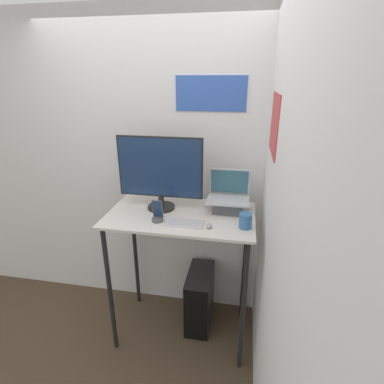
{
  "coord_description": "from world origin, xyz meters",
  "views": [
    {
      "loc": [
        0.45,
        -1.66,
        2.08
      ],
      "look_at": [
        0.08,
        0.32,
        1.3
      ],
      "focal_mm": 28.0,
      "sensor_mm": 36.0,
      "label": 1
    }
  ],
  "objects": [
    {
      "name": "keyboard",
      "position": [
        0.07,
        0.16,
        1.13
      ],
      "size": [
        0.25,
        0.12,
        0.02
      ],
      "color": "silver",
      "rests_on": "desk"
    },
    {
      "name": "ground_plane",
      "position": [
        0.0,
        0.0,
        0.0
      ],
      "size": [
        12.0,
        12.0,
        0.0
      ],
      "primitive_type": "plane",
      "color": "#473828"
    },
    {
      "name": "cell_phone",
      "position": [
        -0.14,
        0.18,
        1.17
      ],
      "size": [
        0.08,
        0.08,
        0.16
      ],
      "color": "#4C4C51",
      "rests_on": "desk"
    },
    {
      "name": "mouse",
      "position": [
        0.24,
        0.14,
        1.14
      ],
      "size": [
        0.04,
        0.06,
        0.03
      ],
      "color": "#99999E",
      "rests_on": "desk"
    },
    {
      "name": "wall_back",
      "position": [
        0.0,
        0.73,
        1.3
      ],
      "size": [
        6.0,
        0.06,
        2.6
      ],
      "color": "silver",
      "rests_on": "ground_plane"
    },
    {
      "name": "computer_tower",
      "position": [
        0.13,
        0.44,
        0.26
      ],
      "size": [
        0.21,
        0.44,
        0.52
      ],
      "color": "black",
      "rests_on": "ground_plane"
    },
    {
      "name": "laptop",
      "position": [
        0.34,
        0.44,
        1.21
      ],
      "size": [
        0.31,
        0.23,
        0.31
      ],
      "color": "#4C4C51",
      "rests_on": "desk"
    },
    {
      "name": "mug",
      "position": [
        0.48,
        0.18,
        1.18
      ],
      "size": [
        0.09,
        0.09,
        0.1
      ],
      "color": "#336699",
      "rests_on": "desk"
    },
    {
      "name": "wall_side_right",
      "position": [
        0.63,
        0.0,
        1.3
      ],
      "size": [
        0.06,
        6.0,
        2.6
      ],
      "color": "silver",
      "rests_on": "ground_plane"
    },
    {
      "name": "monitor",
      "position": [
        -0.17,
        0.4,
        1.41
      ],
      "size": [
        0.65,
        0.21,
        0.56
      ],
      "color": "black",
      "rests_on": "desk"
    },
    {
      "name": "desk",
      "position": [
        0.0,
        0.32,
        0.96
      ],
      "size": [
        1.1,
        0.64,
        1.12
      ],
      "color": "beige",
      "rests_on": "ground_plane"
    }
  ]
}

